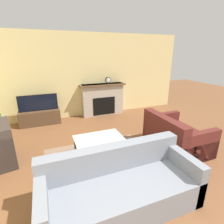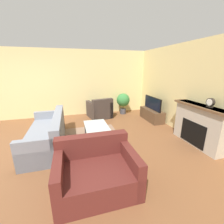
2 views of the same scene
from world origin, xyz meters
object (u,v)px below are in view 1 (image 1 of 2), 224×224
Objects in this scene: coffee_table at (99,140)px; mantel_clock at (108,80)px; tv at (38,103)px; couch_loveseat at (175,137)px; couch_sectional at (120,188)px.

mantel_clock is at bearing 65.49° from coffee_table.
couch_loveseat is (2.82, -2.69, -0.39)m from tv.
tv is 3.82m from couch_sectional.
coffee_table is at bearing -114.51° from mantel_clock.
tv reaches higher than couch_sectional.
couch_sectional is at bearing 118.31° from couch_loveseat.
coffee_table is 2.89m from mantel_clock.
couch_sectional and couch_loveseat have the same top height.
couch_loveseat is at bearing 28.31° from couch_sectional.
tv is 2.65m from coffee_table.
tv is 1.13× the size of coffee_table.
coffee_table is at bearing 79.66° from couch_loveseat.
tv is at bearing 115.26° from coffee_table.
mantel_clock is (1.15, 2.53, 0.79)m from coffee_table.
tv is at bearing 105.79° from couch_sectional.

